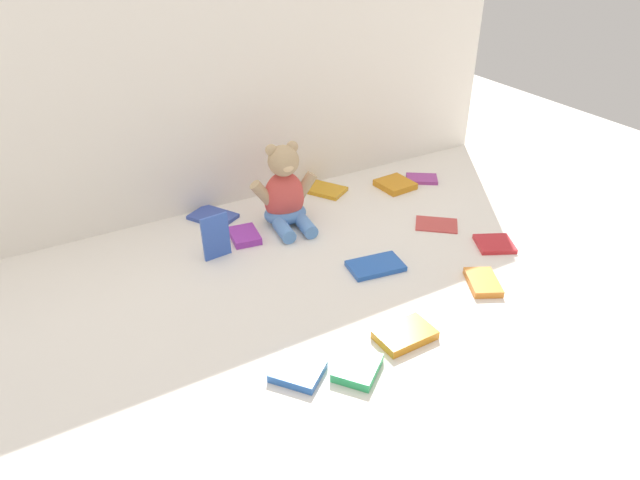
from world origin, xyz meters
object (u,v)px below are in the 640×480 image
book_case_5 (437,224)px  book_case_9 (395,184)px  book_case_2 (483,282)px  book_case_10 (325,190)px  teddy_bear (285,195)px  book_case_4 (376,266)px  book_case_12 (405,335)px  book_case_1 (422,179)px  book_case_6 (216,237)px  book_case_7 (298,371)px  book_case_0 (357,368)px  book_case_11 (245,236)px  book_case_3 (213,217)px  book_case_8 (495,244)px

book_case_5 → book_case_9: (0.04, 0.26, 0.01)m
book_case_2 → book_case_5: 0.30m
book_case_10 → teddy_bear: bearing=179.0°
book_case_4 → book_case_10: book_case_4 is taller
book_case_9 → book_case_10: (-0.21, 0.08, -0.00)m
book_case_9 → book_case_12: 0.73m
teddy_bear → book_case_1: teddy_bear is taller
book_case_4 → book_case_6: bearing=-119.0°
book_case_5 → book_case_9: 0.26m
book_case_6 → book_case_7: size_ratio=1.27×
book_case_0 → book_case_1: bearing=-83.9°
book_case_6 → book_case_9: book_case_6 is taller
book_case_6 → book_case_7: book_case_6 is taller
book_case_4 → book_case_12: bearing=-12.8°
book_case_4 → book_case_9: bearing=146.6°
book_case_12 → book_case_11: bearing=11.9°
teddy_bear → book_case_10: 0.24m
book_case_11 → book_case_12: (0.13, -0.54, 0.00)m
book_case_0 → book_case_7: size_ratio=1.02×
book_case_1 → book_case_12: size_ratio=0.81×
book_case_6 → book_case_3: bearing=66.8°
book_case_7 → book_case_3: bearing=44.5°
book_case_8 → book_case_12: bearing=-41.0°
book_case_6 → book_case_7: 0.48m
teddy_bear → book_case_11: (-0.14, -0.03, -0.08)m
book_case_0 → book_case_11: same height
book_case_9 → book_case_12: same height
book_case_3 → book_case_11: 0.15m
teddy_bear → book_case_2: (0.27, -0.51, -0.08)m
book_case_5 → book_case_11: book_case_11 is taller
book_case_1 → book_case_10: (-0.31, 0.09, 0.00)m
book_case_7 → book_case_12: 0.24m
book_case_6 → book_case_12: bearing=-71.6°
book_case_7 → book_case_11: bearing=39.0°
book_case_2 → book_case_8: (0.15, 0.12, -0.00)m
book_case_1 → book_case_3: size_ratio=0.79×
book_case_1 → book_case_9: size_ratio=0.95×
teddy_bear → book_case_11: bearing=-162.7°
book_case_0 → book_case_1: 0.91m
book_case_1 → book_case_10: size_ratio=0.81×
book_case_12 → book_case_10: bearing=-18.0°
teddy_bear → book_case_6: teddy_bear is taller
book_case_5 → book_case_10: 0.38m
book_case_1 → book_case_5: book_case_1 is taller
book_case_12 → book_case_8: bearing=-68.5°
book_case_9 → book_case_11: bearing=-177.9°
book_case_10 → book_case_0: bearing=-147.2°
book_case_4 → book_case_6: size_ratio=1.14×
book_case_5 → book_case_6: (-0.59, 0.15, 0.05)m
book_case_11 → book_case_10: bearing=31.1°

